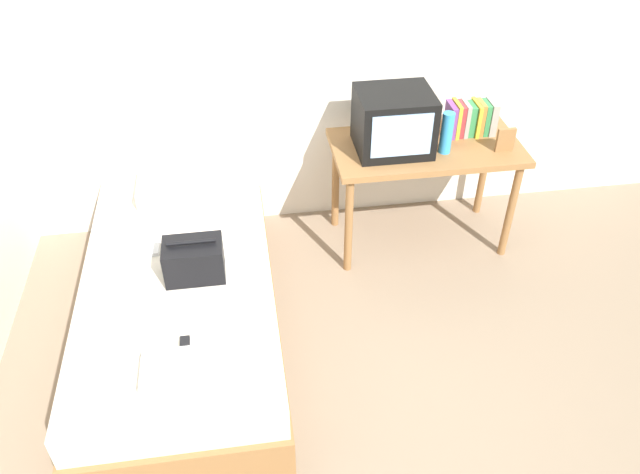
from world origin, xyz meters
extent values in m
plane|color=#84705B|center=(0.00, 0.00, 0.00)|extent=(8.00, 8.00, 0.00)
cube|color=silver|center=(0.00, 2.00, 1.30)|extent=(5.20, 0.10, 2.60)
cube|color=olive|center=(-0.93, 0.85, 0.16)|extent=(1.00, 2.00, 0.33)
cube|color=beige|center=(-0.93, 0.85, 0.42)|extent=(0.97, 1.94, 0.19)
cube|color=olive|center=(0.60, 1.54, 0.71)|extent=(1.16, 0.60, 0.04)
cylinder|color=olive|center=(0.08, 1.30, 0.35)|extent=(0.05, 0.05, 0.69)
cylinder|color=olive|center=(1.12, 1.30, 0.35)|extent=(0.05, 0.05, 0.69)
cylinder|color=olive|center=(0.08, 1.78, 0.35)|extent=(0.05, 0.05, 0.69)
cylinder|color=olive|center=(1.12, 1.78, 0.35)|extent=(0.05, 0.05, 0.69)
cube|color=black|center=(0.37, 1.54, 0.91)|extent=(0.44, 0.38, 0.36)
cube|color=#8CB2E0|center=(0.37, 1.35, 0.92)|extent=(0.35, 0.01, 0.26)
cylinder|color=#3399DB|center=(0.68, 1.45, 0.86)|extent=(0.07, 0.07, 0.26)
cube|color=#7A3D89|center=(0.77, 1.65, 0.83)|extent=(0.04, 0.15, 0.21)
cube|color=gold|center=(0.80, 1.65, 0.84)|extent=(0.02, 0.15, 0.22)
cube|color=#B72D33|center=(0.83, 1.65, 0.83)|extent=(0.03, 0.13, 0.21)
cube|color=gray|center=(0.86, 1.65, 0.84)|extent=(0.03, 0.14, 0.21)
cube|color=#337F47|center=(0.89, 1.65, 0.83)|extent=(0.04, 0.13, 0.20)
cube|color=gold|center=(0.93, 1.65, 0.84)|extent=(0.02, 0.17, 0.21)
cube|color=#CC7233|center=(0.95, 1.65, 0.84)|extent=(0.03, 0.13, 0.21)
cube|color=#337F47|center=(0.99, 1.65, 0.83)|extent=(0.03, 0.13, 0.20)
cube|color=gray|center=(1.03, 1.65, 0.84)|extent=(0.04, 0.15, 0.21)
cube|color=olive|center=(1.03, 1.41, 0.81)|extent=(0.11, 0.02, 0.15)
cube|color=silver|center=(-0.95, 1.57, 0.57)|extent=(0.43, 0.35, 0.11)
cube|color=black|center=(-0.82, 0.80, 0.61)|extent=(0.30, 0.20, 0.20)
cylinder|color=black|center=(-0.82, 0.80, 0.73)|extent=(0.24, 0.02, 0.02)
cube|color=white|center=(-1.11, 0.43, 0.52)|extent=(0.21, 0.29, 0.01)
cube|color=black|center=(-0.87, 0.28, 0.52)|extent=(0.04, 0.16, 0.02)
cube|color=#B7B7BC|center=(-1.04, 1.05, 0.52)|extent=(0.04, 0.14, 0.02)
cube|color=white|center=(-0.91, 0.16, 0.54)|extent=(0.28, 0.22, 0.05)
camera|label=1|loc=(-0.55, -1.69, 2.69)|focal=35.27mm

